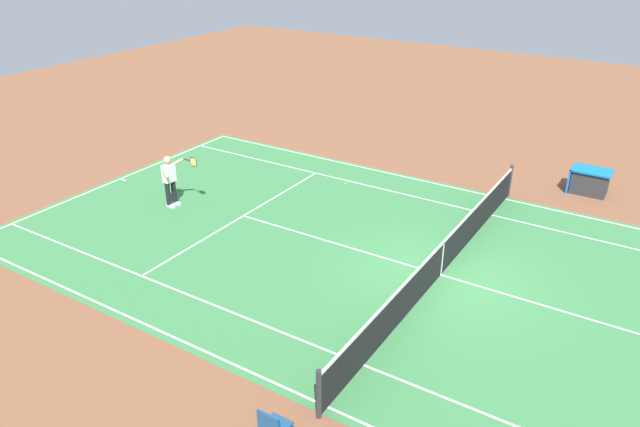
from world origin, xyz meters
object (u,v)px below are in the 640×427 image
Objects in this scene: tennis_player_near at (170,178)px; equipment_cart_tarped at (589,181)px; tennis_net at (442,258)px; spectator_chair_7 at (273,426)px; tennis_ball at (346,184)px.

tennis_player_near is 13.54m from equipment_cart_tarped.
tennis_net reaches higher than spectator_chair_7.
spectator_chair_7 is at bearing 80.48° from equipment_cart_tarped.
spectator_chair_7 is (0.25, 6.83, 0.03)m from tennis_net.
equipment_cart_tarped is at bearing -99.52° from spectator_chair_7.
spectator_chair_7 is 0.70× the size of equipment_cart_tarped.
tennis_player_near is 10.55m from spectator_chair_7.
spectator_chair_7 is at bearing 143.72° from tennis_player_near.
equipment_cart_tarped is at bearing -143.63° from tennis_player_near.
spectator_chair_7 is at bearing 113.99° from tennis_ball.
tennis_player_near reaches higher than equipment_cart_tarped.
tennis_net is at bearing 73.96° from equipment_cart_tarped.
tennis_net is 6.83m from spectator_chair_7.
spectator_chair_7 is (-8.50, 6.24, -0.41)m from tennis_player_near.
tennis_ball is 0.05× the size of equipment_cart_tarped.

